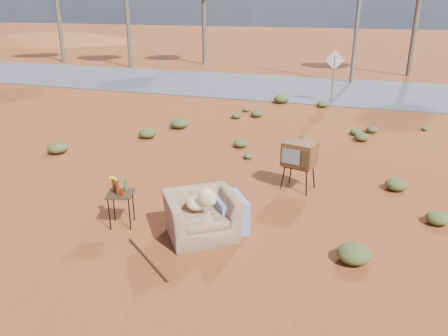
% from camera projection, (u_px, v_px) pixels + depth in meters
% --- Properties ---
extents(ground, '(140.00, 140.00, 0.00)m').
position_uv_depth(ground, '(185.00, 231.00, 8.17)').
color(ground, brown).
rests_on(ground, ground).
extents(highway, '(140.00, 7.00, 0.04)m').
position_uv_depth(highway, '(306.00, 89.00, 21.46)').
color(highway, '#565659').
rests_on(highway, ground).
extents(dirt_mound, '(26.00, 18.00, 2.00)m').
position_uv_depth(dirt_mound, '(54.00, 42.00, 47.20)').
color(dirt_mound, '#A05026').
rests_on(dirt_mound, ground).
extents(armchair, '(1.59, 1.61, 1.09)m').
position_uv_depth(armchair, '(207.00, 209.00, 7.89)').
color(armchair, '#88654A').
rests_on(armchair, ground).
extents(tv_unit, '(0.80, 0.70, 1.12)m').
position_uv_depth(tv_unit, '(300.00, 155.00, 9.72)').
color(tv_unit, black).
rests_on(tv_unit, ground).
extents(side_table, '(0.60, 0.60, 0.95)m').
position_uv_depth(side_table, '(119.00, 191.00, 8.16)').
color(side_table, '#352213').
rests_on(side_table, ground).
extents(rusty_bar, '(1.22, 0.98, 0.04)m').
position_uv_depth(rusty_bar, '(147.00, 259.00, 7.25)').
color(rusty_bar, '#471E12').
rests_on(rusty_bar, ground).
extents(road_sign, '(0.78, 0.06, 2.19)m').
position_uv_depth(road_sign, '(334.00, 68.00, 17.83)').
color(road_sign, brown).
rests_on(road_sign, ground).
extents(scrub_patch, '(17.49, 8.07, 0.33)m').
position_uv_depth(scrub_patch, '(220.00, 149.00, 12.27)').
color(scrub_patch, '#485224').
rests_on(scrub_patch, ground).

